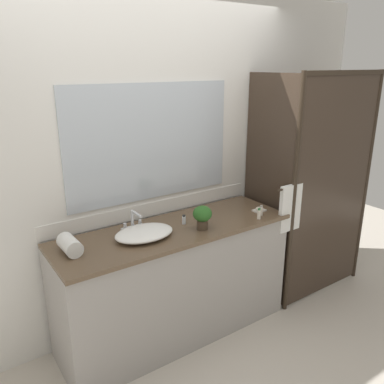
# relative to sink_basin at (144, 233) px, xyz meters

# --- Properties ---
(ground_plane) EXTENTS (8.00, 8.00, 0.00)m
(ground_plane) POSITION_rel_sink_basin_xyz_m (0.26, 0.02, -0.93)
(ground_plane) COLOR beige
(wall_back_with_mirror) EXTENTS (4.40, 0.06, 2.60)m
(wall_back_with_mirror) POSITION_rel_sink_basin_xyz_m (0.26, 0.36, 0.37)
(wall_back_with_mirror) COLOR silver
(wall_back_with_mirror) RESTS_ON ground_plane
(vanity_cabinet) EXTENTS (1.80, 0.58, 0.90)m
(vanity_cabinet) POSITION_rel_sink_basin_xyz_m (0.26, 0.03, -0.48)
(vanity_cabinet) COLOR #9E9993
(vanity_cabinet) RESTS_ON ground_plane
(shower_enclosure) EXTENTS (1.20, 0.59, 2.00)m
(shower_enclosure) POSITION_rel_sink_basin_xyz_m (1.53, -0.17, 0.09)
(shower_enclosure) COLOR #2D2319
(shower_enclosure) RESTS_ON ground_plane
(sink_basin) EXTENTS (0.42, 0.30, 0.07)m
(sink_basin) POSITION_rel_sink_basin_xyz_m (0.00, 0.00, 0.00)
(sink_basin) COLOR white
(sink_basin) RESTS_ON vanity_cabinet
(faucet) EXTENTS (0.17, 0.16, 0.15)m
(faucet) POSITION_rel_sink_basin_xyz_m (0.00, 0.17, 0.02)
(faucet) COLOR silver
(faucet) RESTS_ON vanity_cabinet
(potted_plant) EXTENTS (0.14, 0.14, 0.18)m
(potted_plant) POSITION_rel_sink_basin_xyz_m (0.41, -0.11, 0.07)
(potted_plant) COLOR #473828
(potted_plant) RESTS_ON vanity_cabinet
(soap_dish) EXTENTS (0.10, 0.07, 0.04)m
(soap_dish) POSITION_rel_sink_basin_xyz_m (1.01, -0.08, -0.02)
(soap_dish) COLOR silver
(soap_dish) RESTS_ON vanity_cabinet
(amenity_bottle_body_wash) EXTENTS (0.03, 0.03, 0.07)m
(amenity_bottle_body_wash) POSITION_rel_sink_basin_xyz_m (0.36, 0.05, 0.00)
(amenity_bottle_body_wash) COLOR silver
(amenity_bottle_body_wash) RESTS_ON vanity_cabinet
(amenity_bottle_shampoo) EXTENTS (0.03, 0.03, 0.08)m
(amenity_bottle_shampoo) POSITION_rel_sink_basin_xyz_m (0.96, -0.15, 0.01)
(amenity_bottle_shampoo) COLOR silver
(amenity_bottle_shampoo) RESTS_ON vanity_cabinet
(amenity_bottle_conditioner) EXTENTS (0.03, 0.03, 0.09)m
(amenity_bottle_conditioner) POSITION_rel_sink_basin_xyz_m (0.89, -0.20, 0.01)
(amenity_bottle_conditioner) COLOR silver
(amenity_bottle_conditioner) RESTS_ON vanity_cabinet
(rolled_towel_near_edge) EXTENTS (0.11, 0.20, 0.11)m
(rolled_towel_near_edge) POSITION_rel_sink_basin_xyz_m (-0.50, 0.06, 0.02)
(rolled_towel_near_edge) COLOR white
(rolled_towel_near_edge) RESTS_ON vanity_cabinet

